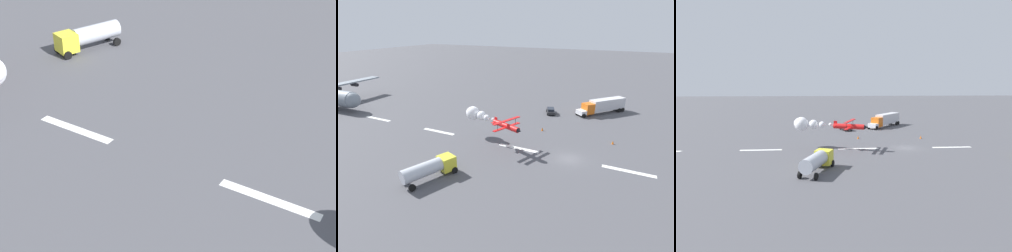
# 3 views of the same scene
# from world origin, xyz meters

# --- Properties ---
(ground_plane) EXTENTS (440.00, 440.00, 0.00)m
(ground_plane) POSITION_xyz_m (0.00, 0.00, 0.00)
(ground_plane) COLOR #4C4C51
(ground_plane) RESTS_ON ground
(runway_stripe_3) EXTENTS (8.00, 0.90, 0.01)m
(runway_stripe_3) POSITION_xyz_m (-9.47, 0.00, 0.01)
(runway_stripe_3) COLOR white
(runway_stripe_3) RESTS_ON ground
(runway_stripe_4) EXTENTS (8.00, 0.90, 0.01)m
(runway_stripe_4) POSITION_xyz_m (9.47, 0.00, 0.01)
(runway_stripe_4) COLOR white
(runway_stripe_4) RESTS_ON ground
(runway_stripe_5) EXTENTS (8.00, 0.90, 0.01)m
(runway_stripe_5) POSITION_xyz_m (28.40, 0.00, 0.01)
(runway_stripe_5) COLOR white
(runway_stripe_5) RESTS_ON ground
(runway_stripe_6) EXTENTS (8.00, 0.90, 0.01)m
(runway_stripe_6) POSITION_xyz_m (47.33, 0.00, 0.01)
(runway_stripe_6) COLOR white
(runway_stripe_6) RESTS_ON ground
(stunt_biplane_red) EXTENTS (14.36, 8.01, 2.81)m
(stunt_biplane_red) POSITION_xyz_m (18.77, -1.41, 4.73)
(stunt_biplane_red) COLOR red
(semi_truck_orange) EXTENTS (11.25, 12.41, 3.70)m
(semi_truck_orange) POSITION_xyz_m (-1.78, -28.98, 2.12)
(semi_truck_orange) COLOR silver
(semi_truck_orange) RESTS_ON ground
(fuel_tanker_truck) EXTENTS (5.32, 8.55, 2.90)m
(fuel_tanker_truck) POSITION_xyz_m (17.27, 15.30, 1.73)
(fuel_tanker_truck) COLOR yellow
(fuel_tanker_truck) RESTS_ON ground
(followme_car_yellow) EXTENTS (3.23, 4.64, 1.52)m
(followme_car_yellow) POSITION_xyz_m (10.24, -22.66, 0.81)
(followme_car_yellow) COLOR #262628
(followme_car_yellow) RESTS_ON ground
(traffic_cone_near) EXTENTS (0.44, 0.44, 0.75)m
(traffic_cone_near) POSITION_xyz_m (-6.22, -9.69, 0.38)
(traffic_cone_near) COLOR orange
(traffic_cone_near) RESTS_ON ground
(traffic_cone_far) EXTENTS (0.44, 0.44, 0.75)m
(traffic_cone_far) POSITION_xyz_m (8.34, -10.37, 0.38)
(traffic_cone_far) COLOR orange
(traffic_cone_far) RESTS_ON ground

